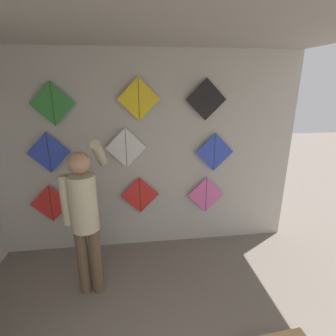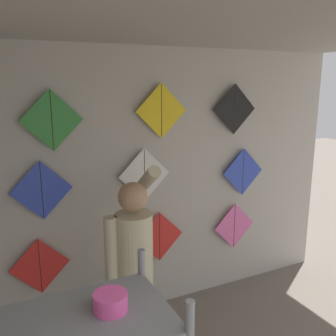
{
  "view_description": "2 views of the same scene",
  "coord_description": "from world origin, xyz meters",
  "px_view_note": "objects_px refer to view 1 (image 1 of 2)",
  "views": [
    {
      "loc": [
        0.01,
        0.21,
        2.38
      ],
      "look_at": [
        0.42,
        3.46,
        1.3
      ],
      "focal_mm": 28.0,
      "sensor_mm": 36.0,
      "label": 1
    },
    {
      "loc": [
        -1.52,
        0.29,
        2.46
      ],
      "look_at": [
        0.03,
        3.46,
        1.64
      ],
      "focal_mm": 40.0,
      "sensor_mm": 36.0,
      "label": 2
    }
  ],
  "objects_px": {
    "kite_8": "(206,100)",
    "kite_6": "(53,104)",
    "shopkeeper": "(85,213)",
    "kite_3": "(49,153)",
    "kite_0": "(51,204)",
    "kite_7": "(139,99)",
    "kite_4": "(126,148)",
    "kite_2": "(206,195)",
    "kite_1": "(140,195)",
    "kite_5": "(214,152)"
  },
  "relations": [
    {
      "from": "kite_3",
      "to": "kite_4",
      "type": "relative_size",
      "value": 1.0
    },
    {
      "from": "kite_0",
      "to": "kite_7",
      "type": "xyz_separation_m",
      "value": [
        1.27,
        0.0,
        1.4
      ]
    },
    {
      "from": "kite_0",
      "to": "kite_5",
      "type": "relative_size",
      "value": 1.0
    },
    {
      "from": "kite_5",
      "to": "kite_7",
      "type": "relative_size",
      "value": 1.0
    },
    {
      "from": "kite_0",
      "to": "kite_4",
      "type": "xyz_separation_m",
      "value": [
        1.07,
        0.0,
        0.76
      ]
    },
    {
      "from": "shopkeeper",
      "to": "kite_6",
      "type": "distance_m",
      "value": 1.44
    },
    {
      "from": "kite_2",
      "to": "kite_6",
      "type": "relative_size",
      "value": 1.0
    },
    {
      "from": "kite_0",
      "to": "kite_1",
      "type": "xyz_separation_m",
      "value": [
        1.24,
        0.0,
        0.06
      ]
    },
    {
      "from": "kite_1",
      "to": "kite_7",
      "type": "relative_size",
      "value": 1.0
    },
    {
      "from": "shopkeeper",
      "to": "kite_7",
      "type": "xyz_separation_m",
      "value": [
        0.64,
        0.84,
        1.14
      ]
    },
    {
      "from": "kite_7",
      "to": "kite_4",
      "type": "bearing_deg",
      "value": 180.0
    },
    {
      "from": "kite_0",
      "to": "shopkeeper",
      "type": "bearing_deg",
      "value": -53.47
    },
    {
      "from": "kite_1",
      "to": "kite_7",
      "type": "xyz_separation_m",
      "value": [
        0.03,
        0.0,
        1.34
      ]
    },
    {
      "from": "kite_2",
      "to": "kite_7",
      "type": "bearing_deg",
      "value": 180.0
    },
    {
      "from": "kite_6",
      "to": "kite_8",
      "type": "distance_m",
      "value": 1.95
    },
    {
      "from": "kite_4",
      "to": "kite_1",
      "type": "bearing_deg",
      "value": 0.0
    },
    {
      "from": "kite_3",
      "to": "kite_6",
      "type": "xyz_separation_m",
      "value": [
        0.13,
        0.0,
        0.62
      ]
    },
    {
      "from": "kite_0",
      "to": "kite_3",
      "type": "height_order",
      "value": "kite_3"
    },
    {
      "from": "kite_3",
      "to": "kite_5",
      "type": "bearing_deg",
      "value": 0.0
    },
    {
      "from": "kite_3",
      "to": "shopkeeper",
      "type": "bearing_deg",
      "value": -56.65
    },
    {
      "from": "shopkeeper",
      "to": "kite_6",
      "type": "xyz_separation_m",
      "value": [
        -0.42,
        0.84,
        1.09
      ]
    },
    {
      "from": "shopkeeper",
      "to": "kite_8",
      "type": "xyz_separation_m",
      "value": [
        1.53,
        0.84,
        1.13
      ]
    },
    {
      "from": "kite_4",
      "to": "kite_6",
      "type": "distance_m",
      "value": 1.05
    },
    {
      "from": "kite_8",
      "to": "kite_6",
      "type": "bearing_deg",
      "value": 180.0
    },
    {
      "from": "kite_4",
      "to": "kite_7",
      "type": "height_order",
      "value": "kite_7"
    },
    {
      "from": "kite_6",
      "to": "kite_4",
      "type": "bearing_deg",
      "value": 0.0
    },
    {
      "from": "shopkeeper",
      "to": "kite_8",
      "type": "bearing_deg",
      "value": 32.44
    },
    {
      "from": "kite_3",
      "to": "kite_7",
      "type": "xyz_separation_m",
      "value": [
        1.2,
        0.0,
        0.67
      ]
    },
    {
      "from": "shopkeeper",
      "to": "kite_7",
      "type": "height_order",
      "value": "kite_7"
    },
    {
      "from": "kite_0",
      "to": "kite_6",
      "type": "xyz_separation_m",
      "value": [
        0.2,
        0.0,
        1.36
      ]
    },
    {
      "from": "kite_1",
      "to": "kite_5",
      "type": "distance_m",
      "value": 1.23
    },
    {
      "from": "kite_0",
      "to": "kite_8",
      "type": "distance_m",
      "value": 2.56
    },
    {
      "from": "kite_0",
      "to": "kite_8",
      "type": "bearing_deg",
      "value": 0.0
    },
    {
      "from": "kite_1",
      "to": "kite_7",
      "type": "height_order",
      "value": "kite_7"
    },
    {
      "from": "shopkeeper",
      "to": "kite_8",
      "type": "relative_size",
      "value": 3.31
    },
    {
      "from": "kite_2",
      "to": "kite_5",
      "type": "xyz_separation_m",
      "value": [
        0.09,
        0.0,
        0.65
      ]
    },
    {
      "from": "kite_4",
      "to": "kite_8",
      "type": "relative_size",
      "value": 1.0
    },
    {
      "from": "kite_0",
      "to": "kite_6",
      "type": "height_order",
      "value": "kite_6"
    },
    {
      "from": "kite_1",
      "to": "kite_8",
      "type": "distance_m",
      "value": 1.62
    },
    {
      "from": "kite_0",
      "to": "kite_7",
      "type": "bearing_deg",
      "value": 0.0
    },
    {
      "from": "kite_5",
      "to": "kite_6",
      "type": "bearing_deg",
      "value": 180.0
    },
    {
      "from": "kite_7",
      "to": "kite_3",
      "type": "bearing_deg",
      "value": 180.0
    },
    {
      "from": "shopkeeper",
      "to": "kite_4",
      "type": "xyz_separation_m",
      "value": [
        0.45,
        0.84,
        0.5
      ]
    },
    {
      "from": "kite_4",
      "to": "kite_0",
      "type": "bearing_deg",
      "value": 180.0
    },
    {
      "from": "kite_0",
      "to": "kite_6",
      "type": "bearing_deg",
      "value": 0.0
    },
    {
      "from": "kite_3",
      "to": "kite_5",
      "type": "relative_size",
      "value": 1.0
    },
    {
      "from": "kite_4",
      "to": "kite_7",
      "type": "relative_size",
      "value": 1.0
    },
    {
      "from": "kite_6",
      "to": "kite_7",
      "type": "bearing_deg",
      "value": 0.0
    },
    {
      "from": "kite_0",
      "to": "kite_5",
      "type": "height_order",
      "value": "kite_5"
    },
    {
      "from": "kite_5",
      "to": "kite_1",
      "type": "bearing_deg",
      "value": 180.0
    }
  ]
}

